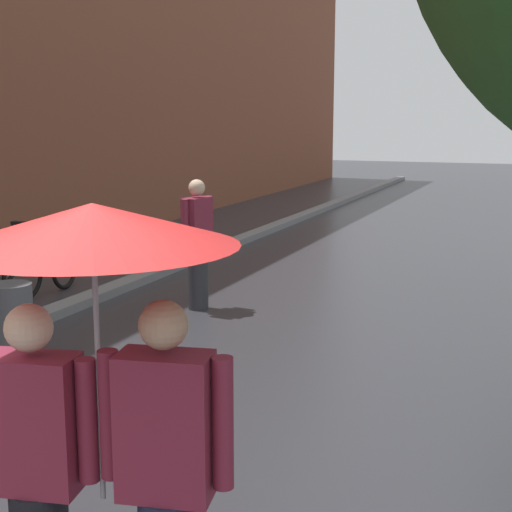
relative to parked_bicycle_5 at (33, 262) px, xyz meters
The scene contains 5 objects.
kerb_strip 3.33m from the parked_bicycle_5, 66.91° to the left, with size 0.30×36.00×0.12m, color slate.
parked_bicycle_5 is the anchor object (origin of this frame).
couple_under_umbrella 8.27m from the parked_bicycle_5, 50.04° to the right, with size 1.23×1.23×2.11m.
litter_bin 3.72m from the parked_bicycle_5, 55.46° to the right, with size 0.44×0.44×0.85m, color #4C4C51.
pedestrian_walking_midground 2.86m from the parked_bicycle_5, ahead, with size 0.29×0.58×1.68m.
Camera 1 is at (2.54, -1.97, 2.47)m, focal length 53.34 mm.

